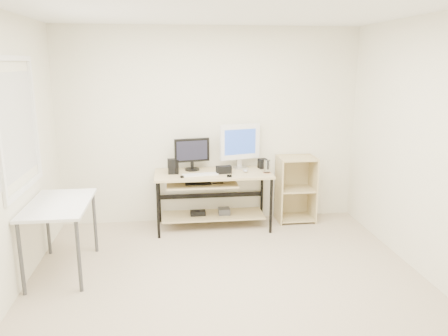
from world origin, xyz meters
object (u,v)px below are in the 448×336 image
object	(u,v)px
audio_controller	(175,167)
black_monitor	(192,152)
white_imac	(240,143)
side_table	(59,210)
shelf_unit	(295,188)
desk	(211,188)

from	to	relation	value
audio_controller	black_monitor	bearing A→B (deg)	46.72
black_monitor	white_imac	size ratio (longest dim) A/B	0.78
side_table	shelf_unit	size ratio (longest dim) A/B	1.11
side_table	audio_controller	distance (m)	1.60
shelf_unit	black_monitor	bearing A→B (deg)	179.90
audio_controller	white_imac	bearing A→B (deg)	21.75
white_imac	shelf_unit	bearing A→B (deg)	-17.51
shelf_unit	black_monitor	world-z (taller)	black_monitor
shelf_unit	white_imac	distance (m)	1.00
desk	black_monitor	bearing A→B (deg)	145.12
desk	black_monitor	size ratio (longest dim) A/B	3.24
desk	black_monitor	world-z (taller)	black_monitor
shelf_unit	side_table	bearing A→B (deg)	-156.67
shelf_unit	audio_controller	xyz separation A→B (m)	(-1.63, -0.18, 0.39)
desk	side_table	distance (m)	1.97
desk	audio_controller	xyz separation A→B (m)	(-0.46, -0.02, 0.30)
desk	white_imac	world-z (taller)	white_imac
side_table	white_imac	xyz separation A→B (m)	(2.06, 1.25, 0.42)
audio_controller	shelf_unit	bearing A→B (deg)	14.24
black_monitor	white_imac	bearing A→B (deg)	-7.31
side_table	white_imac	world-z (taller)	white_imac
side_table	shelf_unit	distance (m)	3.09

